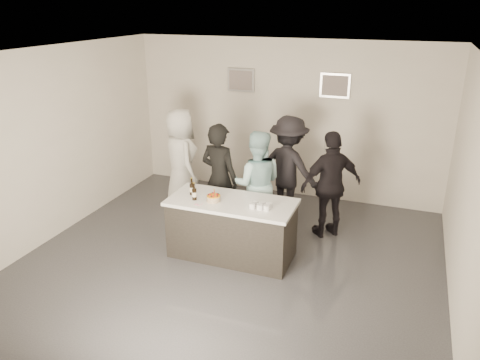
{
  "coord_description": "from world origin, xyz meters",
  "views": [
    {
      "loc": [
        2.25,
        -5.53,
        3.61
      ],
      "look_at": [
        0.0,
        0.5,
        1.15
      ],
      "focal_mm": 35.0,
      "sensor_mm": 36.0,
      "label": 1
    }
  ],
  "objects": [
    {
      "name": "person_main_black",
      "position": [
        -0.54,
        0.99,
        0.92
      ],
      "size": [
        0.75,
        0.58,
        1.84
      ],
      "primitive_type": "imported",
      "rotation": [
        0.0,
        0.0,
        2.92
      ],
      "color": "black",
      "rests_on": "ground"
    },
    {
      "name": "wall_left",
      "position": [
        -3.0,
        0.0,
        1.5
      ],
      "size": [
        0.04,
        6.0,
        3.0
      ],
      "primitive_type": "cube",
      "color": "silver",
      "rests_on": "ground"
    },
    {
      "name": "tumbler_cluster",
      "position": [
        0.43,
        0.18,
        0.94
      ],
      "size": [
        0.3,
        0.19,
        0.08
      ],
      "primitive_type": "cube",
      "color": "yellow",
      "rests_on": "bar_counter"
    },
    {
      "name": "floor",
      "position": [
        0.0,
        0.0,
        0.0
      ],
      "size": [
        6.0,
        6.0,
        0.0
      ],
      "primitive_type": "plane",
      "color": "#3D3D42",
      "rests_on": "ground"
    },
    {
      "name": "cake",
      "position": [
        -0.29,
        0.18,
        0.94
      ],
      "size": [
        0.2,
        0.2,
        0.08
      ],
      "primitive_type": "cylinder",
      "color": "orange",
      "rests_on": "bar_counter"
    },
    {
      "name": "candles",
      "position": [
        -0.38,
        -0.04,
        0.9
      ],
      "size": [
        0.24,
        0.08,
        0.01
      ],
      "primitive_type": "cube",
      "color": "pink",
      "rests_on": "bar_counter"
    },
    {
      "name": "wall_front",
      "position": [
        0.0,
        -3.0,
        1.5
      ],
      "size": [
        6.0,
        0.04,
        3.0
      ],
      "primitive_type": "cube",
      "color": "silver",
      "rests_on": "ground"
    },
    {
      "name": "beer_bottle_a",
      "position": [
        -0.69,
        0.29,
        1.03
      ],
      "size": [
        0.07,
        0.07,
        0.26
      ],
      "primitive_type": "cylinder",
      "color": "black",
      "rests_on": "bar_counter"
    },
    {
      "name": "wall_right",
      "position": [
        3.0,
        0.0,
        1.5
      ],
      "size": [
        0.04,
        6.0,
        3.0
      ],
      "primitive_type": "cube",
      "color": "silver",
      "rests_on": "ground"
    },
    {
      "name": "beer_bottle_b",
      "position": [
        -0.57,
        0.13,
        1.03
      ],
      "size": [
        0.07,
        0.07,
        0.26
      ],
      "primitive_type": "cylinder",
      "color": "black",
      "rests_on": "bar_counter"
    },
    {
      "name": "person_main_blue",
      "position": [
        0.05,
        1.13,
        0.87
      ],
      "size": [
        1.0,
        0.87,
        1.74
      ],
      "primitive_type": "imported",
      "rotation": [
        0.0,
        0.0,
        3.43
      ],
      "color": "#A6D4D9",
      "rests_on": "ground"
    },
    {
      "name": "wall_back",
      "position": [
        0.0,
        3.0,
        1.5
      ],
      "size": [
        6.0,
        0.04,
        3.0
      ],
      "primitive_type": "cube",
      "color": "silver",
      "rests_on": "ground"
    },
    {
      "name": "bar_counter",
      "position": [
        -0.05,
        0.28,
        0.45
      ],
      "size": [
        1.86,
        0.86,
        0.9
      ],
      "primitive_type": "cube",
      "color": "white",
      "rests_on": "ground"
    },
    {
      "name": "person_guest_back",
      "position": [
        0.38,
        1.88,
        0.92
      ],
      "size": [
        1.34,
        1.01,
        1.84
      ],
      "primitive_type": "imported",
      "rotation": [
        0.0,
        0.0,
        2.83
      ],
      "color": "black",
      "rests_on": "ground"
    },
    {
      "name": "person_guest_right",
      "position": [
        1.19,
        1.47,
        0.88
      ],
      "size": [
        1.08,
        0.97,
        1.76
      ],
      "primitive_type": "imported",
      "rotation": [
        0.0,
        0.0,
        3.79
      ],
      "color": "black",
      "rests_on": "ground"
    },
    {
      "name": "ceiling",
      "position": [
        0.0,
        0.0,
        3.0
      ],
      "size": [
        6.0,
        6.0,
        0.0
      ],
      "primitive_type": "plane",
      "rotation": [
        3.14,
        0.0,
        0.0
      ],
      "color": "white"
    },
    {
      "name": "picture_right",
      "position": [
        0.9,
        2.97,
        2.2
      ],
      "size": [
        0.54,
        0.04,
        0.44
      ],
      "primitive_type": "cube",
      "color": "#B2B2B7",
      "rests_on": "wall_back"
    },
    {
      "name": "picture_left",
      "position": [
        -0.9,
        2.97,
        2.2
      ],
      "size": [
        0.54,
        0.04,
        0.44
      ],
      "primitive_type": "cube",
      "color": "#B2B2B7",
      "rests_on": "wall_back"
    },
    {
      "name": "person_guest_left",
      "position": [
        -1.57,
        1.64,
        0.93
      ],
      "size": [
        1.06,
        1.05,
        1.86
      ],
      "primitive_type": "imported",
      "rotation": [
        0.0,
        0.0,
        2.38
      ],
      "color": "silver",
      "rests_on": "ground"
    }
  ]
}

